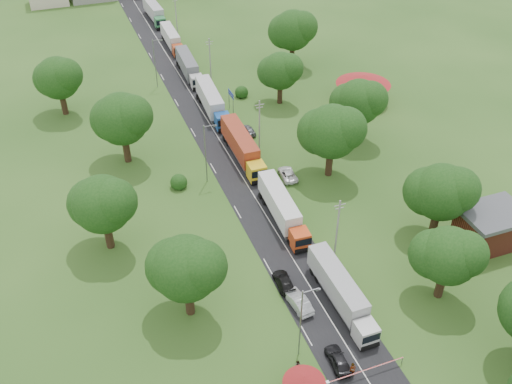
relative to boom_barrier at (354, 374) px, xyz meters
name	(u,v)px	position (x,y,z in m)	size (l,w,h in m)	color
ground	(276,232)	(1.36, 25.00, -0.89)	(260.00, 260.00, 0.00)	#284E1A
road	(230,158)	(1.36, 45.00, -0.89)	(8.00, 200.00, 0.04)	black
boom_barrier	(354,374)	(0.00, 0.00, 0.00)	(9.22, 0.35, 1.18)	slate
guard_booth	(304,384)	(-5.84, 0.00, 1.27)	(4.40, 4.40, 3.45)	beige
info_sign	(231,97)	(6.56, 60.00, 2.11)	(0.12, 3.10, 4.10)	slate
pole_1	(337,227)	(6.86, 18.00, 3.79)	(1.60, 0.24, 9.00)	gray
pole_2	(259,124)	(6.86, 46.00, 3.79)	(1.60, 0.24, 9.00)	gray
pole_3	(210,59)	(6.86, 74.00, 3.79)	(1.60, 0.24, 9.00)	gray
pole_4	(176,14)	(6.86, 102.00, 3.79)	(1.60, 0.24, 9.00)	gray
lamp_0	(302,320)	(-3.99, 5.00, 4.66)	(2.03, 0.22, 10.00)	slate
lamp_1	(206,151)	(-3.99, 40.00, 4.66)	(2.03, 0.22, 10.00)	slate
lamp_2	(156,61)	(-3.99, 75.00, 4.66)	(2.03, 0.22, 10.00)	slate
tree_2	(448,255)	(15.35, 7.14, 5.70)	(8.00, 8.00, 10.10)	#382616
tree_3	(441,191)	(21.35, 17.16, 6.33)	(8.80, 8.80, 11.07)	#382616
tree_4	(331,131)	(14.34, 35.17, 6.96)	(9.60, 9.60, 12.05)	#382616
tree_5	(358,102)	(23.35, 43.16, 6.33)	(8.80, 8.80, 11.07)	#382616
tree_6	(280,71)	(16.35, 60.14, 5.70)	(8.00, 8.00, 10.10)	#382616
tree_7	(293,30)	(25.34, 75.17, 6.96)	(9.60, 9.60, 12.05)	#382616
tree_10	(186,267)	(-13.65, 15.16, 6.33)	(8.80, 8.80, 11.07)	#382616
tree_11	(102,203)	(-20.65, 30.16, 6.33)	(8.80, 8.80, 11.07)	#382616
tree_12	(121,118)	(-14.66, 50.17, 6.96)	(9.60, 9.60, 12.05)	#382616
tree_13	(58,78)	(-22.65, 70.16, 6.33)	(8.80, 8.80, 11.07)	#382616
house_brick	(491,227)	(27.36, 13.00, 1.76)	(8.60, 6.60, 5.20)	maroon
house_cream	(363,84)	(31.36, 55.00, 2.75)	(10.08, 10.08, 5.80)	beige
truck_0	(341,291)	(3.50, 10.10, 1.20)	(2.46, 14.23, 3.95)	beige
truck_1	(282,208)	(3.04, 27.12, 1.25)	(3.10, 14.64, 4.04)	#C74116
truck_2	(242,146)	(3.14, 44.20, 1.42)	(2.90, 15.70, 4.35)	gold
truck_3	(211,101)	(3.03, 60.89, 1.40)	(3.44, 15.62, 4.31)	#184A95
truck_4	(188,66)	(3.14, 77.68, 1.24)	(3.03, 14.56, 4.02)	#BBBBBB
truck_5	(172,38)	(3.57, 94.05, 1.13)	(2.57, 13.78, 3.82)	#AE3E1A
truck_6	(154,12)	(3.65, 112.53, 1.29)	(2.96, 14.84, 4.11)	#2B733F
car_lane_front	(338,360)	(-0.69, 2.31, -0.15)	(1.76, 4.37, 1.49)	black
car_lane_mid	(298,301)	(-1.33, 11.42, -0.10)	(1.68, 4.83, 1.59)	#AEB1B6
car_lane_rear	(284,282)	(-1.64, 15.13, -0.22)	(1.87, 4.60, 1.33)	black
car_verge_near	(288,174)	(7.95, 36.43, -0.22)	(2.22, 4.81, 1.34)	silver
car_verge_far	(249,130)	(6.86, 51.29, -0.22)	(1.57, 3.91, 1.33)	#5A5E62
pedestrian_near	(352,370)	(0.01, 0.50, 0.08)	(0.71, 0.47, 1.95)	gray
pedestrian_booth	(298,367)	(-5.14, 3.00, -0.07)	(0.79, 0.62, 1.64)	gray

